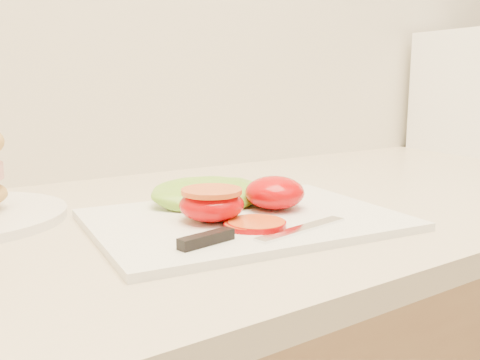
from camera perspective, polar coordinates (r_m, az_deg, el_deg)
cutting_board at (r=0.68m, az=0.48°, el=-4.25°), size 0.41×0.32×0.01m
tomato_half_dome at (r=0.72m, az=3.72°, el=-1.34°), size 0.08×0.08×0.04m
tomato_half_cut at (r=0.66m, az=-3.04°, el=-2.50°), size 0.08×0.08×0.04m
tomato_slice_0 at (r=0.63m, az=1.76°, el=-4.70°), size 0.07×0.07×0.01m
tomato_slice_1 at (r=0.63m, az=1.06°, el=-4.83°), size 0.06×0.06×0.01m
lettuce_leaf_0 at (r=0.74m, az=-3.43°, el=-1.49°), size 0.18×0.15×0.03m
lettuce_leaf_1 at (r=0.77m, az=-0.34°, el=-1.23°), size 0.15×0.13×0.03m
knife at (r=0.59m, az=0.64°, el=-5.86°), size 0.23×0.05×0.01m
appliance at (r=1.50m, az=23.74°, el=8.60°), size 0.23×0.27×0.30m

